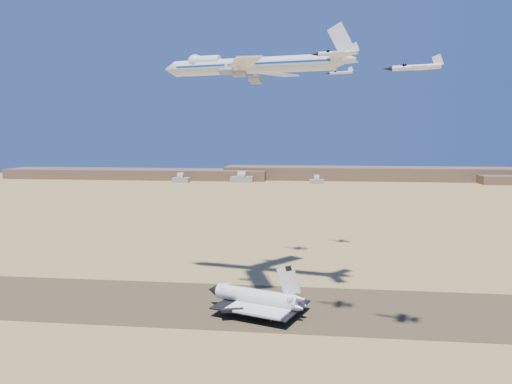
# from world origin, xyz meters

# --- Properties ---
(ground) EXTENTS (1200.00, 1200.00, 0.00)m
(ground) POSITION_xyz_m (0.00, 0.00, 0.00)
(ground) COLOR tan
(ground) RESTS_ON ground
(runway) EXTENTS (600.00, 50.00, 0.06)m
(runway) POSITION_xyz_m (0.00, 0.00, 0.03)
(runway) COLOR brown
(runway) RESTS_ON ground
(ridgeline) EXTENTS (960.00, 90.00, 18.00)m
(ridgeline) POSITION_xyz_m (65.32, 527.31, 7.63)
(ridgeline) COLOR brown
(ridgeline) RESTS_ON ground
(hangars) EXTENTS (200.50, 29.50, 30.00)m
(hangars) POSITION_xyz_m (-64.00, 478.43, 4.83)
(hangars) COLOR #9D988B
(hangars) RESTS_ON ground
(shuttle) EXTENTS (38.58, 31.31, 18.77)m
(shuttle) POSITION_xyz_m (18.45, -6.67, 5.05)
(shuttle) COLOR white
(shuttle) RESTS_ON runway
(carrier_747) EXTENTS (79.19, 59.99, 19.66)m
(carrier_747) POSITION_xyz_m (11.19, 22.05, 90.04)
(carrier_747) COLOR white
(crew_a) EXTENTS (0.55, 0.69, 1.65)m
(crew_a) POSITION_xyz_m (24.70, -16.43, 0.89)
(crew_a) COLOR #DE5A0D
(crew_a) RESTS_ON runway
(crew_b) EXTENTS (0.69, 0.98, 1.83)m
(crew_b) POSITION_xyz_m (27.93, -10.85, 0.97)
(crew_b) COLOR #DE5A0D
(crew_b) RESTS_ON runway
(crew_c) EXTENTS (0.94, 1.16, 1.76)m
(crew_c) POSITION_xyz_m (24.38, -16.04, 0.94)
(crew_c) COLOR #DE5A0D
(crew_c) RESTS_ON runway
(chase_jet_a) EXTENTS (14.45, 8.19, 3.64)m
(chase_jet_a) POSITION_xyz_m (44.68, -22.70, 87.14)
(chase_jet_a) COLOR white
(chase_jet_b) EXTENTS (15.79, 9.18, 4.02)m
(chase_jet_b) POSITION_xyz_m (65.73, -32.59, 81.39)
(chase_jet_b) COLOR white
(chase_jet_c) EXTENTS (15.17, 8.91, 3.88)m
(chase_jet_c) POSITION_xyz_m (25.94, 66.37, 94.28)
(chase_jet_c) COLOR white
(chase_jet_d) EXTENTS (14.36, 8.37, 3.66)m
(chase_jet_d) POSITION_xyz_m (50.86, 88.71, 94.91)
(chase_jet_d) COLOR white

